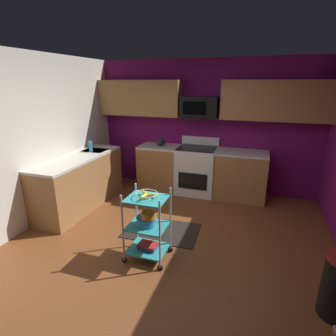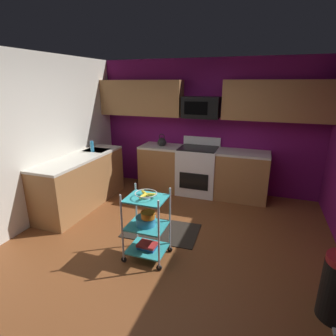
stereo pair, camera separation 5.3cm
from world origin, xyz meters
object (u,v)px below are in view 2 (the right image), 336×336
at_px(rolling_cart, 147,226).
at_px(mixing_bowl_small, 148,215).
at_px(fruit_bowl, 146,194).
at_px(dish_soap_bottle, 92,146).
at_px(oven_range, 198,170).
at_px(mixing_bowl_large, 146,221).
at_px(kettle, 162,142).
at_px(microwave, 201,107).
at_px(book_stack, 147,246).

distance_m(rolling_cart, mixing_bowl_small, 0.17).
relative_size(fruit_bowl, dish_soap_bottle, 1.36).
distance_m(oven_range, mixing_bowl_large, 2.32).
bearing_deg(rolling_cart, fruit_bowl, 63.43).
height_order(mixing_bowl_small, kettle, kettle).
distance_m(oven_range, microwave, 1.23).
distance_m(fruit_bowl, book_stack, 0.71).
height_order(microwave, book_stack, microwave).
height_order(rolling_cart, mixing_bowl_large, rolling_cart).
height_order(fruit_bowl, kettle, kettle).
bearing_deg(rolling_cart, dish_soap_bottle, 140.39).
distance_m(microwave, fruit_bowl, 2.56).
relative_size(mixing_bowl_small, book_stack, 0.75).
xyz_separation_m(oven_range, mixing_bowl_small, (-0.07, -2.34, 0.14)).
xyz_separation_m(rolling_cart, mixing_bowl_large, (-0.01, 0.00, 0.07)).
distance_m(mixing_bowl_large, dish_soap_bottle, 2.28).
relative_size(oven_range, rolling_cart, 1.20).
height_order(oven_range, microwave, microwave).
distance_m(rolling_cart, fruit_bowl, 0.42).
bearing_deg(fruit_bowl, mixing_bowl_large, -180.00).
relative_size(mixing_bowl_small, kettle, 0.69).
distance_m(fruit_bowl, mixing_bowl_large, 0.36).
height_order(mixing_bowl_large, book_stack, mixing_bowl_large).
relative_size(rolling_cart, dish_soap_bottle, 4.57).
xyz_separation_m(mixing_bowl_large, dish_soap_bottle, (-1.71, 1.42, 0.50)).
distance_m(microwave, kettle, 1.04).
bearing_deg(fruit_bowl, microwave, 87.72).
distance_m(mixing_bowl_large, kettle, 2.45).
xyz_separation_m(microwave, book_stack, (-0.10, -2.42, -1.54)).
distance_m(microwave, book_stack, 2.87).
bearing_deg(oven_range, book_stack, -92.39).
xyz_separation_m(rolling_cart, mixing_bowl_small, (0.03, -0.02, 0.17)).
xyz_separation_m(oven_range, fruit_bowl, (-0.10, -2.32, 0.40)).
bearing_deg(oven_range, kettle, -179.71).
bearing_deg(fruit_bowl, oven_range, 87.61).
xyz_separation_m(mixing_bowl_large, mixing_bowl_small, (0.04, -0.02, 0.10)).
bearing_deg(book_stack, rolling_cart, -116.57).
distance_m(microwave, dish_soap_bottle, 2.18).
bearing_deg(mixing_bowl_small, microwave, 88.43).
height_order(oven_range, dish_soap_bottle, dish_soap_bottle).
height_order(microwave, dish_soap_bottle, microwave).
bearing_deg(oven_range, mixing_bowl_large, -92.69).
bearing_deg(kettle, oven_range, 0.29).
bearing_deg(oven_range, mixing_bowl_small, -91.65).
height_order(fruit_bowl, dish_soap_bottle, dish_soap_bottle).
distance_m(mixing_bowl_small, kettle, 2.47).
height_order(fruit_bowl, mixing_bowl_large, fruit_bowl).
bearing_deg(kettle, mixing_bowl_large, -74.21).
bearing_deg(book_stack, dish_soap_bottle, 140.39).
bearing_deg(fruit_bowl, rolling_cart, -116.57).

